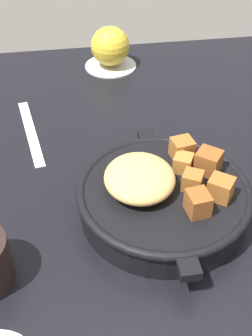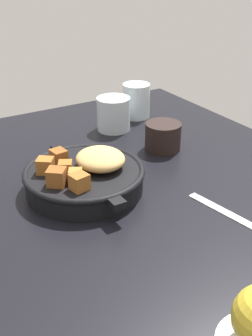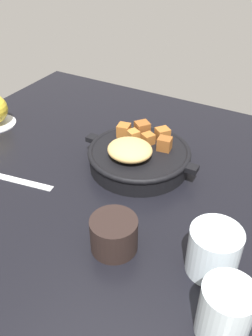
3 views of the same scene
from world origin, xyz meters
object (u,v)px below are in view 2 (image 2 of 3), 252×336
cast_iron_skillet (85,176)px  butter_knife (234,216)px  water_glass_short (113,114)px  water_glass_tall (136,101)px  coffee_mug_dark (163,136)px

cast_iron_skillet → butter_knife: (21.28, 17.60, -2.85)cm
water_glass_short → water_glass_tall: (-4.68, 9.66, 0.39)cm
butter_knife → coffee_mug_dark: 29.44cm
coffee_mug_dark → water_glass_tall: bearing=164.0°
butter_knife → water_glass_short: bearing=168.4°
cast_iron_skillet → water_glass_tall: water_glass_tall is taller
cast_iron_skillet → coffee_mug_dark: size_ratio=3.34×
butter_knife → water_glass_tall: bearing=157.7°
cast_iron_skillet → water_glass_short: size_ratio=3.27×
butter_knife → water_glass_tall: (-49.38, 11.47, 4.35)cm
cast_iron_skillet → butter_knife: 27.76cm
water_glass_short → coffee_mug_dark: 16.41cm
water_glass_short → butter_knife: bearing=-2.3°
cast_iron_skillet → butter_knife: size_ratio=1.42×
coffee_mug_dark → water_glass_tall: size_ratio=0.89×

